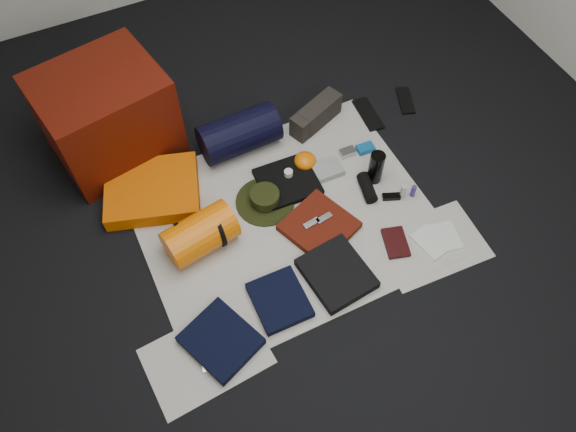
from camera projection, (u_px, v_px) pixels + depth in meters
name	position (u px, v px, depth m)	size (l,w,h in m)	color
floor	(286.00, 220.00, 3.20)	(4.50, 4.50, 0.02)	black
newspaper_mat	(286.00, 219.00, 3.19)	(1.60, 1.30, 0.01)	silver
newspaper_sheet_front_left	(206.00, 356.00, 2.76)	(0.58, 0.40, 0.00)	silver
newspaper_sheet_front_right	(431.00, 245.00, 3.10)	(0.58, 0.40, 0.00)	silver
red_cabinet	(107.00, 116.00, 3.24)	(0.68, 0.57, 0.57)	#500F05
sleeping_pad	(152.00, 190.00, 3.24)	(0.53, 0.43, 0.10)	#D75802
stuff_sack	(200.00, 234.00, 3.00)	(0.23, 0.23, 0.38)	#DC6003
sack_strap_left	(183.00, 242.00, 2.98)	(0.22, 0.22, 0.03)	black
sack_strap_right	(218.00, 228.00, 3.03)	(0.22, 0.22, 0.03)	black
navy_duffel	(239.00, 134.00, 3.37)	(0.25, 0.25, 0.48)	black
boonie_brim	(265.00, 201.00, 3.25)	(0.34, 0.34, 0.01)	black
boonie_crown	(265.00, 197.00, 3.21)	(0.17, 0.17, 0.07)	black
hiking_boot_left	(312.00, 118.00, 3.50)	(0.30, 0.11, 0.15)	#27241F
hiking_boot_right	(319.00, 112.00, 3.53)	(0.31, 0.12, 0.15)	#27241F
flip_flop_left	(368.00, 114.00, 3.62)	(0.10, 0.28, 0.02)	black
flip_flop_right	(405.00, 100.00, 3.69)	(0.09, 0.23, 0.01)	black
trousers_navy_a	(221.00, 340.00, 2.77)	(0.30, 0.34, 0.05)	black
trousers_navy_b	(280.00, 300.00, 2.89)	(0.26, 0.30, 0.05)	black
trousers_charcoal	(337.00, 273.00, 2.97)	(0.31, 0.36, 0.06)	black
black_tshirt	(288.00, 181.00, 3.31)	(0.34, 0.31, 0.03)	black
red_shirt	(319.00, 226.00, 3.13)	(0.34, 0.34, 0.05)	#4E1308
orange_stuff_sack	(305.00, 161.00, 3.36)	(0.13, 0.13, 0.09)	#DC6003
first_aid_pouch	(328.00, 170.00, 3.35)	(0.17, 0.13, 0.04)	gray
water_bottle	(376.00, 167.00, 3.25)	(0.09, 0.09, 0.22)	black
speaker	(367.00, 188.00, 3.26)	(0.07, 0.07, 0.19)	black
compact_camera	(347.00, 152.00, 3.43)	(0.10, 0.06, 0.04)	#A9AAAE
cyan_case	(365.00, 148.00, 3.45)	(0.11, 0.07, 0.03)	#0E568D
toiletry_purple	(413.00, 191.00, 3.24)	(0.03, 0.03, 0.08)	#3D226F
toiletry_clear	(403.00, 192.00, 3.23)	(0.03, 0.03, 0.10)	#9EA29E
paperback_book	(396.00, 243.00, 3.09)	(0.12, 0.19, 0.03)	black
map_booklet	(430.00, 242.00, 3.10)	(0.14, 0.20, 0.01)	beige
map_printout	(446.00, 237.00, 3.12)	(0.14, 0.18, 0.01)	beige
sunglasses	(391.00, 197.00, 3.26)	(0.10, 0.04, 0.03)	black
key_cluster	(209.00, 363.00, 2.73)	(0.08, 0.08, 0.01)	#A9AAAE
tape_roll	(288.00, 173.00, 3.30)	(0.05, 0.05, 0.04)	beige
energy_bar_a	(311.00, 223.00, 3.11)	(0.10, 0.04, 0.01)	#A9AAAE
energy_bar_b	(324.00, 218.00, 3.13)	(0.10, 0.04, 0.01)	#A9AAAE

